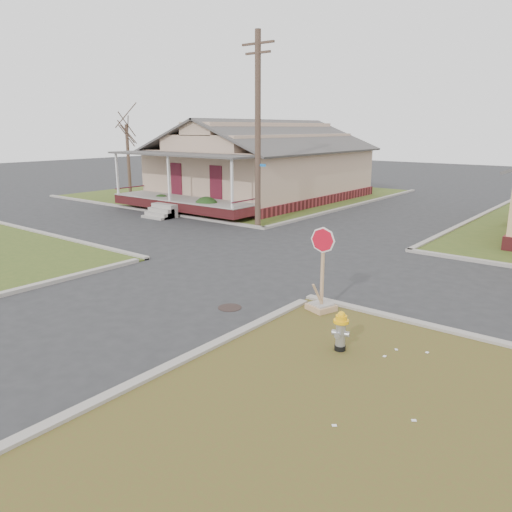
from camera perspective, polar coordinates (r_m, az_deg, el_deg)
The scene contains 11 objects.
ground at distance 15.36m, azimuth -7.98°, elevation -3.60°, with size 120.00×120.00×0.00m, color #28292B.
verge_far_left at distance 36.96m, azimuth -1.86°, elevation 7.15°, with size 19.00×19.00×0.05m, color #3B4E1C.
curbs at distance 19.01m, azimuth 2.92°, elevation 0.05°, with size 80.00×40.00×0.12m, color gray, non-canonical shape.
manhole at distance 13.57m, azimuth -3.01°, elevation -5.91°, with size 0.64×0.64×0.01m, color black.
corner_house at distance 33.84m, azimuth 0.60°, elevation 10.31°, with size 10.10×15.50×5.30m.
utility_pole at distance 24.05m, azimuth 0.21°, elevation 14.31°, with size 1.80×0.28×9.00m.
tree_far_left at distance 36.19m, azimuth -14.37°, elevation 10.50°, with size 0.22×0.22×4.90m, color #3F2C24.
fire_hydrant at distance 10.96m, azimuth 9.67°, elevation -8.22°, with size 0.33×0.33×0.89m.
stop_sign at distance 13.21m, azimuth 7.50°, elevation -4.17°, with size 0.64×0.62×2.24m.
hedge_left at distance 29.84m, azimuth -10.75°, elevation 6.13°, with size 1.27×1.04×0.97m, color #183513.
hedge_right at distance 26.98m, azimuth -5.68°, elevation 5.60°, with size 1.44×1.18×1.10m, color #183513.
Camera 1 is at (10.62, -10.04, 4.73)m, focal length 35.00 mm.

